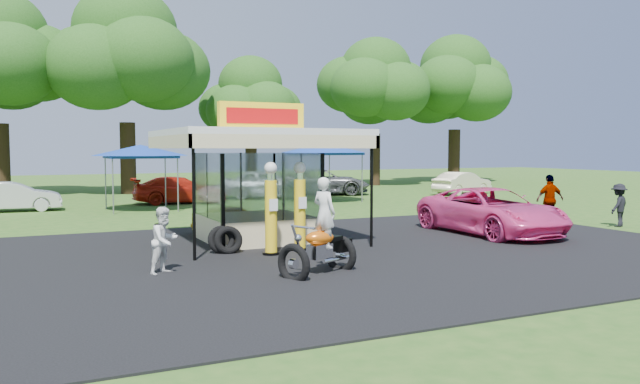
{
  "coord_description": "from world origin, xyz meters",
  "views": [
    {
      "loc": [
        -8.34,
        -12.84,
        2.84
      ],
      "look_at": [
        -0.34,
        4.0,
        1.53
      ],
      "focal_mm": 35.0,
      "sensor_mm": 36.0,
      "label": 1
    }
  ],
  "objects_px": {
    "bg_car_b": "(180,190)",
    "bg_car_e": "(462,183)",
    "motorcycle": "(322,235)",
    "spectator_east_b": "(550,200)",
    "spectator_east_a": "(619,205)",
    "gas_pump_right": "(300,209)",
    "tent_east": "(324,148)",
    "pink_sedan": "(491,211)",
    "kiosk_car": "(235,219)",
    "tent_west": "(140,151)",
    "gas_station_kiosk": "(256,183)",
    "bg_car_c": "(267,184)",
    "bg_car_a": "(13,197)",
    "spectator_west": "(165,241)",
    "bg_car_d": "(323,182)",
    "gas_pump_left": "(271,211)"
  },
  "relations": [
    {
      "from": "bg_car_a",
      "to": "spectator_west",
      "type": "bearing_deg",
      "value": -167.04
    },
    {
      "from": "motorcycle",
      "to": "tent_east",
      "type": "distance_m",
      "value": 19.36
    },
    {
      "from": "pink_sedan",
      "to": "bg_car_b",
      "type": "relative_size",
      "value": 1.16
    },
    {
      "from": "spectator_west",
      "to": "gas_pump_right",
      "type": "bearing_deg",
      "value": -13.26
    },
    {
      "from": "spectator_east_a",
      "to": "spectator_east_b",
      "type": "relative_size",
      "value": 0.84
    },
    {
      "from": "kiosk_car",
      "to": "bg_car_e",
      "type": "xyz_separation_m",
      "value": [
        18.13,
        10.93,
        0.21
      ]
    },
    {
      "from": "spectator_west",
      "to": "tent_east",
      "type": "xyz_separation_m",
      "value": [
        11.61,
        15.82,
        2.07
      ]
    },
    {
      "from": "motorcycle",
      "to": "spectator_west",
      "type": "xyz_separation_m",
      "value": [
        -3.21,
        1.52,
        -0.12
      ]
    },
    {
      "from": "spectator_west",
      "to": "bg_car_a",
      "type": "height_order",
      "value": "spectator_west"
    },
    {
      "from": "gas_pump_left",
      "to": "tent_west",
      "type": "xyz_separation_m",
      "value": [
        -1.0,
        14.09,
        1.53
      ]
    },
    {
      "from": "gas_pump_right",
      "to": "spectator_east_a",
      "type": "height_order",
      "value": "gas_pump_right"
    },
    {
      "from": "motorcycle",
      "to": "spectator_east_b",
      "type": "xyz_separation_m",
      "value": [
        11.65,
        4.65,
        0.05
      ]
    },
    {
      "from": "spectator_east_b",
      "to": "spectator_east_a",
      "type": "bearing_deg",
      "value": 150.85
    },
    {
      "from": "bg_car_c",
      "to": "bg_car_d",
      "type": "relative_size",
      "value": 0.86
    },
    {
      "from": "kiosk_car",
      "to": "tent_west",
      "type": "relative_size",
      "value": 0.65
    },
    {
      "from": "bg_car_d",
      "to": "bg_car_e",
      "type": "relative_size",
      "value": 1.35
    },
    {
      "from": "motorcycle",
      "to": "spectator_east_b",
      "type": "bearing_deg",
      "value": -2.15
    },
    {
      "from": "pink_sedan",
      "to": "bg_car_a",
      "type": "relative_size",
      "value": 1.37
    },
    {
      "from": "kiosk_car",
      "to": "spectator_east_a",
      "type": "xyz_separation_m",
      "value": [
        13.11,
        -4.38,
        0.3
      ]
    },
    {
      "from": "kiosk_car",
      "to": "pink_sedan",
      "type": "relative_size",
      "value": 0.51
    },
    {
      "from": "bg_car_a",
      "to": "tent_east",
      "type": "distance_m",
      "value": 15.11
    },
    {
      "from": "gas_pump_right",
      "to": "kiosk_car",
      "type": "bearing_deg",
      "value": 96.12
    },
    {
      "from": "pink_sedan",
      "to": "tent_east",
      "type": "bearing_deg",
      "value": 88.44
    },
    {
      "from": "tent_west",
      "to": "bg_car_d",
      "type": "bearing_deg",
      "value": 23.13
    },
    {
      "from": "gas_station_kiosk",
      "to": "bg_car_c",
      "type": "height_order",
      "value": "gas_station_kiosk"
    },
    {
      "from": "gas_station_kiosk",
      "to": "motorcycle",
      "type": "height_order",
      "value": "gas_station_kiosk"
    },
    {
      "from": "pink_sedan",
      "to": "tent_east",
      "type": "relative_size",
      "value": 1.23
    },
    {
      "from": "pink_sedan",
      "to": "spectator_east_b",
      "type": "bearing_deg",
      "value": 18.23
    },
    {
      "from": "spectator_east_a",
      "to": "bg_car_b",
      "type": "height_order",
      "value": "spectator_east_a"
    },
    {
      "from": "gas_pump_right",
      "to": "tent_east",
      "type": "distance_m",
      "value": 16.26
    },
    {
      "from": "tent_west",
      "to": "spectator_east_b",
      "type": "bearing_deg",
      "value": -43.41
    },
    {
      "from": "spectator_east_a",
      "to": "motorcycle",
      "type": "bearing_deg",
      "value": -5.58
    },
    {
      "from": "bg_car_b",
      "to": "tent_east",
      "type": "bearing_deg",
      "value": -104.93
    },
    {
      "from": "gas_pump_right",
      "to": "spectator_east_a",
      "type": "xyz_separation_m",
      "value": [
        12.63,
        0.03,
        -0.4
      ]
    },
    {
      "from": "bg_car_b",
      "to": "bg_car_e",
      "type": "relative_size",
      "value": 1.13
    },
    {
      "from": "gas_pump_left",
      "to": "bg_car_b",
      "type": "relative_size",
      "value": 0.52
    },
    {
      "from": "spectator_east_a",
      "to": "bg_car_d",
      "type": "xyz_separation_m",
      "value": [
        -2.91,
        18.71,
        0.0
      ]
    },
    {
      "from": "gas_pump_left",
      "to": "tent_west",
      "type": "relative_size",
      "value": 0.58
    },
    {
      "from": "bg_car_d",
      "to": "tent_west",
      "type": "relative_size",
      "value": 1.32
    },
    {
      "from": "pink_sedan",
      "to": "bg_car_c",
      "type": "relative_size",
      "value": 1.13
    },
    {
      "from": "pink_sedan",
      "to": "bg_car_c",
      "type": "height_order",
      "value": "bg_car_c"
    },
    {
      "from": "bg_car_d",
      "to": "tent_west",
      "type": "xyz_separation_m",
      "value": [
        -11.71,
        -5.0,
        1.93
      ]
    },
    {
      "from": "spectator_west",
      "to": "bg_car_c",
      "type": "height_order",
      "value": "bg_car_c"
    },
    {
      "from": "tent_west",
      "to": "bg_car_c",
      "type": "bearing_deg",
      "value": 25.96
    },
    {
      "from": "gas_station_kiosk",
      "to": "tent_east",
      "type": "distance_m",
      "value": 14.56
    },
    {
      "from": "pink_sedan",
      "to": "bg_car_e",
      "type": "distance_m",
      "value": 18.35
    },
    {
      "from": "gas_pump_left",
      "to": "pink_sedan",
      "type": "height_order",
      "value": "gas_pump_left"
    },
    {
      "from": "bg_car_c",
      "to": "tent_east",
      "type": "bearing_deg",
      "value": -120.91
    },
    {
      "from": "gas_pump_left",
      "to": "spectator_west",
      "type": "height_order",
      "value": "gas_pump_left"
    },
    {
      "from": "spectator_east_a",
      "to": "spectator_east_b",
      "type": "bearing_deg",
      "value": -59.84
    }
  ]
}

